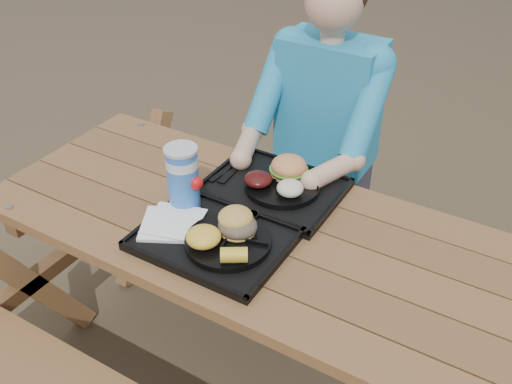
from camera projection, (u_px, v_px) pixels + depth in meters
The scene contains 18 objects.
ground at pixel (256, 375), 2.24m from camera, with size 60.00×60.00×0.00m, color #999999.
picnic_table at pixel (256, 308), 2.02m from camera, with size 1.80×1.49×0.75m, color #999999, non-canonical shape.
tray_near at pixel (214, 240), 1.73m from camera, with size 0.45×0.35×0.02m, color black.
tray_far at pixel (273, 189), 1.95m from camera, with size 0.45×0.35×0.02m, color black.
plate_near at pixel (228, 241), 1.70m from camera, with size 0.26×0.26×0.02m, color black.
plate_far at pixel (283, 185), 1.94m from camera, with size 0.26×0.26×0.02m, color black.
napkin_stack at pixel (169, 223), 1.77m from camera, with size 0.17×0.17×0.02m, color white.
soda_cup at pixel (183, 178), 1.81m from camera, with size 0.10×0.10×0.20m, color blue.
condiment_bbq at pixel (234, 213), 1.81m from camera, with size 0.04×0.04×0.03m, color black.
condiment_mustard at pixel (252, 217), 1.79m from camera, with size 0.05×0.05×0.03m, color gold.
sandwich at pixel (237, 217), 1.68m from camera, with size 0.11×0.11×0.12m, color gold, non-canonical shape.
mac_cheese at pixel (203, 237), 1.66m from camera, with size 0.10×0.10×0.05m, color yellow.
corn_cob at pixel (234, 255), 1.60m from camera, with size 0.08×0.08×0.05m, color gold, non-canonical shape.
cutlery_far at pixel (232, 172), 2.02m from camera, with size 0.03×0.16×0.01m, color black.
burger at pixel (289, 162), 1.94m from camera, with size 0.12×0.12×0.11m, color #E28B50, non-canonical shape.
baked_beans at pixel (258, 179), 1.91m from camera, with size 0.10×0.10×0.04m, color #430E0D.
potato_salad at pixel (290, 188), 1.86m from camera, with size 0.09×0.09×0.05m, color #EDE5C9.
diner at pixel (323, 155), 2.37m from camera, with size 0.48×0.84×1.28m, color #1ABAB0, non-canonical shape.
Camera 1 is at (0.72, -1.22, 1.87)m, focal length 40.00 mm.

